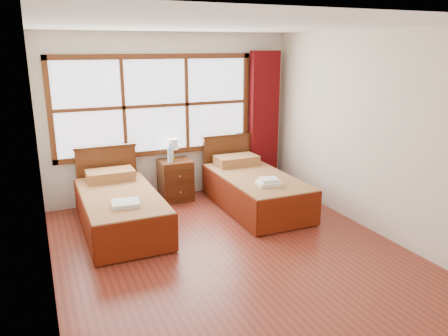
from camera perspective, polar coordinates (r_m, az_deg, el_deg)
name	(u,v)px	position (r m, az deg, el deg)	size (l,w,h in m)	color
floor	(229,250)	(5.39, 0.68, -10.65)	(4.50, 4.50, 0.00)	maroon
ceiling	(230,25)	(4.84, 0.78, 18.14)	(4.50, 4.50, 0.00)	white
wall_back	(171,117)	(7.03, -6.92, 6.61)	(4.00, 4.00, 0.00)	silver
wall_left	(40,164)	(4.53, -22.95, 0.48)	(4.50, 4.50, 0.00)	silver
wall_right	(368,132)	(6.05, 18.31, 4.47)	(4.50, 4.50, 0.00)	silver
window	(156,106)	(6.90, -8.89, 8.05)	(3.16, 0.06, 1.56)	white
curtain	(264,120)	(7.54, 5.20, 6.27)	(0.50, 0.16, 2.30)	#57080A
bed_left	(120,208)	(6.05, -13.45, -5.09)	(0.99, 2.01, 0.96)	#42210D
bed_right	(254,189)	(6.67, 3.92, -2.69)	(1.00, 2.02, 0.97)	#42210D
nightstand	(176,180)	(7.00, -6.34, -1.59)	(0.49, 0.48, 0.65)	#542912
towels_left	(125,203)	(5.48, -12.75, -4.53)	(0.36, 0.33, 0.05)	white
towels_right	(269,182)	(6.13, 5.88, -1.82)	(0.36, 0.33, 0.09)	white
lamp	(173,145)	(6.95, -6.68, 3.03)	(0.17, 0.17, 0.33)	gold
bottle_near	(169,156)	(6.75, -7.14, 1.54)	(0.06, 0.06, 0.24)	silver
bottle_far	(171,153)	(6.85, -6.97, 1.92)	(0.07, 0.07, 0.28)	silver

